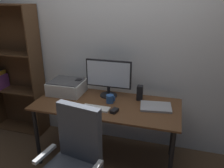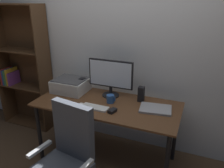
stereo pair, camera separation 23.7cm
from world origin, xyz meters
name	(u,v)px [view 2 (the right image)]	position (x,y,z in m)	size (l,w,h in m)	color
ground_plane	(107,158)	(0.00, 0.00, 0.00)	(12.00, 12.00, 0.00)	#4C3826
back_wall	(124,44)	(0.00, 0.52, 1.30)	(6.40, 0.10, 2.60)	silver
desk	(107,110)	(0.00, 0.00, 0.66)	(1.58, 0.70, 0.74)	#56351E
monitor	(111,76)	(-0.04, 0.21, 0.99)	(0.53, 0.20, 0.43)	black
keyboard	(95,107)	(-0.07, -0.15, 0.75)	(0.29, 0.11, 0.02)	silver
mouse	(112,111)	(0.13, -0.16, 0.76)	(0.06, 0.10, 0.03)	black
coffee_mug	(110,99)	(0.03, 0.04, 0.78)	(0.10, 0.08, 0.09)	#285193
laptop	(156,109)	(0.53, 0.05, 0.75)	(0.32, 0.23, 0.02)	#99999E
speaker_left	(82,85)	(-0.41, 0.20, 0.82)	(0.06, 0.07, 0.17)	black
speaker_right	(141,94)	(0.33, 0.20, 0.82)	(0.06, 0.07, 0.17)	black
printer	(71,85)	(-0.54, 0.15, 0.82)	(0.40, 0.34, 0.16)	silver
paper_sheet	(81,110)	(-0.19, -0.25, 0.74)	(0.21, 0.30, 0.00)	white
office_chair	(65,166)	(-0.07, -0.75, 0.46)	(0.56, 0.55, 1.01)	#B7BABC
bookshelf	(23,69)	(-1.46, 0.35, 0.86)	(0.78, 0.28, 1.75)	#4C331E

